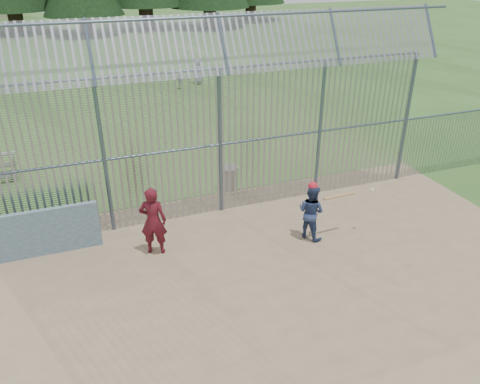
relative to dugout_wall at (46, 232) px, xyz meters
name	(u,v)px	position (x,y,z in m)	size (l,w,h in m)	color
ground	(271,282)	(4.60, -2.90, -0.62)	(120.00, 120.00, 0.00)	#2D511E
dirt_infield	(281,295)	(4.60, -3.40, -0.61)	(14.00, 10.00, 0.02)	#756047
dugout_wall	(46,232)	(0.00, 0.00, 0.00)	(2.50, 0.12, 1.20)	#38566B
batter	(311,212)	(6.26, -1.54, 0.13)	(0.71, 0.55, 1.46)	navy
onlooker	(153,221)	(2.43, -0.83, 0.27)	(0.63, 0.42, 1.74)	maroon
bg_kid_standing	(198,72)	(8.01, 14.96, 0.06)	(0.67, 0.44, 1.37)	slate
bg_kid_seated	(181,81)	(6.83, 14.20, -0.19)	(0.50, 0.21, 0.86)	slate
batting_gear	(322,189)	(6.48, -1.59, 0.75)	(1.69, 0.47, 0.47)	#B41825
trash_can	(230,178)	(5.27, 1.79, -0.24)	(0.56, 0.56, 0.82)	#95979E
backstop_fence	(284,125)	(6.41, 0.53, 1.74)	(20.09, 0.81, 5.30)	#47566B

